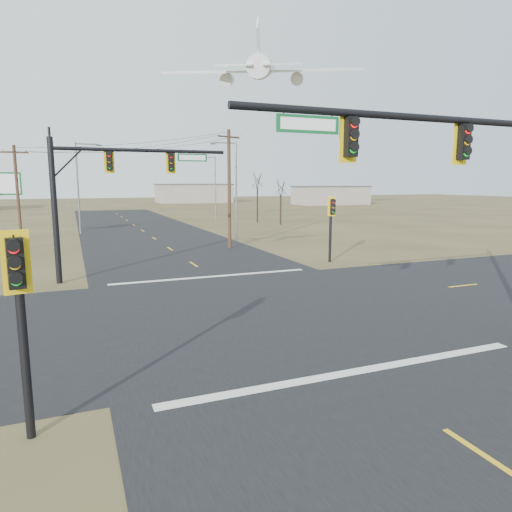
% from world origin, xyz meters
% --- Properties ---
extents(ground, '(320.00, 320.00, 0.00)m').
position_xyz_m(ground, '(0.00, 0.00, 0.00)').
color(ground, brown).
rests_on(ground, ground).
extents(road_ew, '(160.00, 14.00, 0.02)m').
position_xyz_m(road_ew, '(0.00, 0.00, 0.01)').
color(road_ew, black).
rests_on(road_ew, ground).
extents(road_ns, '(14.00, 160.00, 0.02)m').
position_xyz_m(road_ns, '(0.00, 0.00, 0.01)').
color(road_ns, black).
rests_on(road_ns, ground).
extents(stop_bar_near, '(12.00, 0.40, 0.01)m').
position_xyz_m(stop_bar_near, '(0.00, -7.50, 0.03)').
color(stop_bar_near, silver).
rests_on(stop_bar_near, road_ns).
extents(stop_bar_far, '(12.00, 0.40, 0.01)m').
position_xyz_m(stop_bar_far, '(0.00, 7.50, 0.03)').
color(stop_bar_far, silver).
rests_on(stop_bar_far, road_ns).
extents(mast_arm_near, '(11.62, 0.41, 8.02)m').
position_xyz_m(mast_arm_near, '(4.00, -7.56, 5.79)').
color(mast_arm_near, black).
rests_on(mast_arm_near, ground).
extents(mast_arm_far, '(9.90, 0.41, 8.02)m').
position_xyz_m(mast_arm_far, '(-5.67, 9.10, 5.73)').
color(mast_arm_far, black).
rests_on(mast_arm_far, ground).
extents(pedestal_signal_ne, '(0.67, 0.59, 4.65)m').
position_xyz_m(pedestal_signal_ne, '(9.29, 9.31, 3.36)').
color(pedestal_signal_ne, black).
rests_on(pedestal_signal_ne, ground).
extents(pedestal_signal_sw, '(0.63, 0.55, 4.66)m').
position_xyz_m(pedestal_signal_sw, '(-8.72, -7.89, 3.36)').
color(pedestal_signal_sw, black).
rests_on(pedestal_signal_sw, ground).
extents(utility_pole_near, '(2.26, 1.13, 9.95)m').
position_xyz_m(utility_pole_near, '(4.91, 18.70, 5.15)').
color(utility_pole_near, '#4E3421').
rests_on(utility_pole_near, ground).
extents(utility_pole_far, '(2.11, 0.30, 8.63)m').
position_xyz_m(utility_pole_far, '(-11.66, 24.44, 4.52)').
color(utility_pole_far, '#4E3421').
rests_on(utility_pole_far, ground).
extents(highway_sign, '(3.51, 0.34, 6.59)m').
position_xyz_m(highway_sign, '(-13.67, 31.80, 4.62)').
color(highway_sign, slate).
rests_on(highway_sign, ground).
extents(streetlight_a, '(2.64, 0.29, 9.48)m').
position_xyz_m(streetlight_a, '(7.03, 23.51, 5.32)').
color(streetlight_a, slate).
rests_on(streetlight_a, ground).
extents(streetlight_b, '(2.62, 0.31, 9.38)m').
position_xyz_m(streetlight_b, '(11.78, 45.94, 5.27)').
color(streetlight_b, slate).
rests_on(streetlight_b, ground).
extents(streetlight_c, '(2.76, 0.34, 9.90)m').
position_xyz_m(streetlight_c, '(-6.58, 35.11, 5.56)').
color(streetlight_c, slate).
rests_on(streetlight_c, ground).
extents(bare_tree_c, '(3.39, 3.39, 6.46)m').
position_xyz_m(bare_tree_c, '(18.39, 37.19, 5.07)').
color(bare_tree_c, black).
rests_on(bare_tree_c, ground).
extents(bare_tree_d, '(2.93, 2.93, 7.47)m').
position_xyz_m(bare_tree_d, '(16.96, 41.96, 6.02)').
color(bare_tree_d, black).
rests_on(bare_tree_d, ground).
extents(warehouse_mid, '(20.00, 12.00, 5.00)m').
position_xyz_m(warehouse_mid, '(25.00, 110.00, 2.50)').
color(warehouse_mid, '#9B9589').
rests_on(warehouse_mid, ground).
extents(warehouse_right, '(18.00, 10.00, 4.50)m').
position_xyz_m(warehouse_right, '(55.00, 85.00, 2.25)').
color(warehouse_right, '#9B9589').
rests_on(warehouse_right, ground).
extents(jet_airliner, '(31.44, 32.16, 15.45)m').
position_xyz_m(jet_airliner, '(25.75, 61.42, 26.14)').
color(jet_airliner, white).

